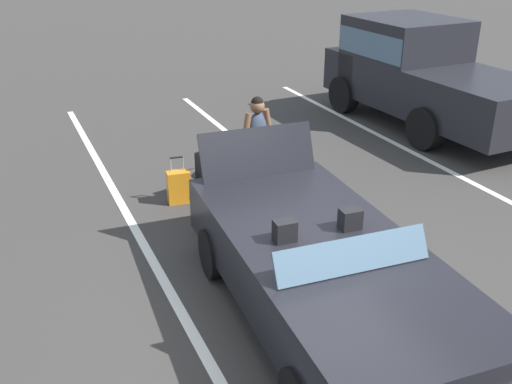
% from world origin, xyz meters
% --- Properties ---
extents(ground_plane, '(80.00, 80.00, 0.00)m').
position_xyz_m(ground_plane, '(0.00, 0.00, 0.00)').
color(ground_plane, '#383533').
extents(lot_line_near, '(18.00, 0.12, 0.01)m').
position_xyz_m(lot_line_near, '(0.00, -1.32, 0.00)').
color(lot_line_near, silver).
rests_on(lot_line_near, ground_plane).
extents(lot_line_mid, '(18.00, 0.12, 0.01)m').
position_xyz_m(lot_line_mid, '(0.00, 1.38, 0.00)').
color(lot_line_mid, silver).
rests_on(lot_line_mid, ground_plane).
extents(convertible_car, '(4.26, 2.03, 1.52)m').
position_xyz_m(convertible_car, '(0.20, -0.01, 0.59)').
color(convertible_car, black).
rests_on(convertible_car, ground_plane).
extents(suitcase_large_black, '(0.40, 0.54, 0.74)m').
position_xyz_m(suitcase_large_black, '(-3.41, 0.05, 0.37)').
color(suitcase_large_black, black).
rests_on(suitcase_large_black, ground_plane).
extents(suitcase_medium_bright, '(0.41, 0.27, 0.86)m').
position_xyz_m(suitcase_medium_bright, '(-3.77, 1.01, 0.31)').
color(suitcase_medium_bright, '#1E479E').
rests_on(suitcase_medium_bright, ground_plane).
extents(suitcase_small_carryon, '(0.24, 0.36, 0.72)m').
position_xyz_m(suitcase_small_carryon, '(-3.45, -0.50, 0.25)').
color(suitcase_small_carryon, orange).
rests_on(suitcase_small_carryon, ground_plane).
extents(duffel_bag, '(0.61, 0.70, 0.34)m').
position_xyz_m(duffel_bag, '(-4.28, 0.39, 0.16)').
color(duffel_bag, black).
rests_on(duffel_bag, ground_plane).
extents(traveler_person, '(0.29, 0.60, 1.65)m').
position_xyz_m(traveler_person, '(-2.92, 0.56, 0.93)').
color(traveler_person, '#1E2338').
rests_on(traveler_person, ground_plane).
extents(parked_pickup_truck_far, '(5.07, 2.22, 2.10)m').
position_xyz_m(parked_pickup_truck_far, '(-5.22, 5.23, 1.11)').
color(parked_pickup_truck_far, black).
rests_on(parked_pickup_truck_far, ground_plane).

